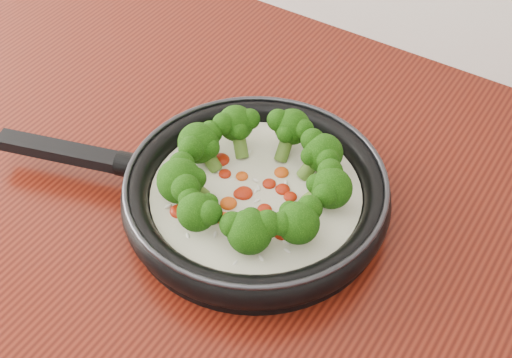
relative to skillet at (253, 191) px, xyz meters
The scene contains 1 object.
skillet is the anchor object (origin of this frame).
Camera 1 is at (0.15, 0.66, 1.50)m, focal length 50.67 mm.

